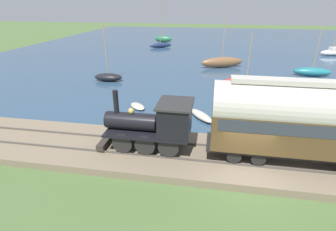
# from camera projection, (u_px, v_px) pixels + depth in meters

# --- Properties ---
(ground_plane) EXTENTS (200.00, 200.00, 0.00)m
(ground_plane) POSITION_uv_depth(u_px,v_px,m) (245.00, 179.00, 13.66)
(ground_plane) COLOR #476033
(harbor_water) EXTENTS (80.00, 80.00, 0.01)m
(harbor_water) POSITION_uv_depth(u_px,v_px,m) (225.00, 46.00, 53.64)
(harbor_water) COLOR #2D4760
(harbor_water) RESTS_ON ground
(rail_embankment) EXTENTS (5.13, 56.00, 0.55)m
(rail_embankment) POSITION_uv_depth(u_px,v_px,m) (243.00, 160.00, 14.89)
(rail_embankment) COLOR #756651
(rail_embankment) RESTS_ON ground
(steam_locomotive) EXTENTS (2.35, 5.42, 3.43)m
(steam_locomotive) POSITION_uv_depth(u_px,v_px,m) (157.00, 122.00, 14.86)
(steam_locomotive) COLOR black
(steam_locomotive) RESTS_ON rail_embankment
(passenger_coach) EXTENTS (2.39, 9.97, 4.50)m
(passenger_coach) POSITION_uv_depth(u_px,v_px,m) (307.00, 119.00, 13.31)
(passenger_coach) COLOR black
(passenger_coach) RESTS_ON rail_embankment
(sailboat_brown) EXTENTS (3.36, 6.05, 7.05)m
(sailboat_brown) POSITION_uv_depth(u_px,v_px,m) (222.00, 62.00, 36.29)
(sailboat_brown) COLOR brown
(sailboat_brown) RESTS_ON harbor_water
(sailboat_teal) EXTENTS (1.44, 4.39, 5.72)m
(sailboat_teal) POSITION_uv_depth(u_px,v_px,m) (312.00, 72.00, 32.17)
(sailboat_teal) COLOR #1E707A
(sailboat_teal) RESTS_ON harbor_water
(sailboat_navy) EXTENTS (3.09, 4.35, 8.80)m
(sailboat_navy) POSITION_uv_depth(u_px,v_px,m) (160.00, 45.00, 51.87)
(sailboat_navy) COLOR #192347
(sailboat_navy) RESTS_ON harbor_water
(sailboat_white) EXTENTS (2.41, 4.38, 5.97)m
(sailboat_white) POSITION_uv_depth(u_px,v_px,m) (332.00, 52.00, 44.30)
(sailboat_white) COLOR white
(sailboat_white) RESTS_ON harbor_water
(sailboat_black) EXTENTS (1.55, 3.31, 6.28)m
(sailboat_black) POSITION_uv_depth(u_px,v_px,m) (108.00, 77.00, 30.24)
(sailboat_black) COLOR black
(sailboat_black) RESTS_ON harbor_water
(sailboat_red) EXTENTS (2.08, 4.73, 5.79)m
(sailboat_red) POSITION_uv_depth(u_px,v_px,m) (246.00, 83.00, 27.12)
(sailboat_red) COLOR #B72D23
(sailboat_red) RESTS_ON harbor_water
(sailboat_green) EXTENTS (1.45, 3.92, 9.58)m
(sailboat_green) POSITION_uv_depth(u_px,v_px,m) (163.00, 39.00, 58.68)
(sailboat_green) COLOR #236B42
(sailboat_green) RESTS_ON harbor_water
(rowboat_mid_harbor) EXTENTS (2.06, 1.97, 0.31)m
(rowboat_mid_harbor) POSITION_uv_depth(u_px,v_px,m) (138.00, 106.00, 22.66)
(rowboat_mid_harbor) COLOR #B7B2A3
(rowboat_mid_harbor) RESTS_ON harbor_water
(rowboat_near_shore) EXTENTS (2.80, 2.35, 0.49)m
(rowboat_near_shore) POSITION_uv_depth(u_px,v_px,m) (201.00, 116.00, 20.58)
(rowboat_near_shore) COLOR #B7B2A3
(rowboat_near_shore) RESTS_ON harbor_water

